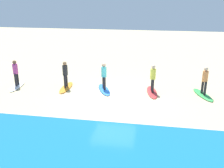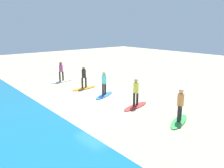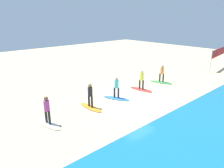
# 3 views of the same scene
# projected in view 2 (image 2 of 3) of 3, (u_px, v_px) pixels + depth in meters

# --- Properties ---
(ground_plane) EXTENTS (60.00, 60.00, 0.00)m
(ground_plane) POSITION_uv_depth(u_px,v_px,m) (98.00, 102.00, 14.18)
(ground_plane) COLOR #CCB789
(surfboard_green) EXTENTS (1.20, 2.17, 0.09)m
(surfboard_green) POSITION_uv_depth(u_px,v_px,m) (179.00, 121.00, 11.18)
(surfboard_green) COLOR green
(surfboard_green) RESTS_ON ground
(surfer_green) EXTENTS (0.32, 0.44, 1.64)m
(surfer_green) POSITION_uv_depth(u_px,v_px,m) (180.00, 102.00, 10.93)
(surfer_green) COLOR #232328
(surfer_green) RESTS_ON surfboard_green
(surfboard_red) EXTENTS (0.86, 2.16, 0.09)m
(surfboard_red) POSITION_uv_depth(u_px,v_px,m) (135.00, 106.00, 13.32)
(surfboard_red) COLOR red
(surfboard_red) RESTS_ON ground
(surfer_red) EXTENTS (0.32, 0.46, 1.64)m
(surfer_red) POSITION_uv_depth(u_px,v_px,m) (136.00, 90.00, 13.08)
(surfer_red) COLOR #232328
(surfer_red) RESTS_ON surfboard_red
(surfboard_blue) EXTENTS (1.35, 2.15, 0.09)m
(surfboard_blue) POSITION_uv_depth(u_px,v_px,m) (104.00, 95.00, 15.45)
(surfboard_blue) COLOR blue
(surfboard_blue) RESTS_ON ground
(surfer_blue) EXTENTS (0.32, 0.43, 1.64)m
(surfer_blue) POSITION_uv_depth(u_px,v_px,m) (104.00, 81.00, 15.21)
(surfer_blue) COLOR #232328
(surfer_blue) RESTS_ON surfboard_blue
(surfboard_orange) EXTENTS (0.63, 2.12, 0.09)m
(surfboard_orange) POSITION_uv_depth(u_px,v_px,m) (84.00, 88.00, 17.24)
(surfboard_orange) COLOR orange
(surfboard_orange) RESTS_ON ground
(surfer_orange) EXTENTS (0.32, 0.46, 1.64)m
(surfer_orange) POSITION_uv_depth(u_px,v_px,m) (84.00, 75.00, 16.99)
(surfer_orange) COLOR #232328
(surfer_orange) RESTS_ON surfboard_orange
(surfboard_white) EXTENTS (0.84, 2.16, 0.09)m
(surfboard_white) POSITION_uv_depth(u_px,v_px,m) (62.00, 81.00, 19.45)
(surfboard_white) COLOR white
(surfboard_white) RESTS_ON ground
(surfer_white) EXTENTS (0.32, 0.46, 1.64)m
(surfer_white) POSITION_uv_depth(u_px,v_px,m) (61.00, 70.00, 19.21)
(surfer_white) COLOR #232328
(surfer_white) RESTS_ON surfboard_white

